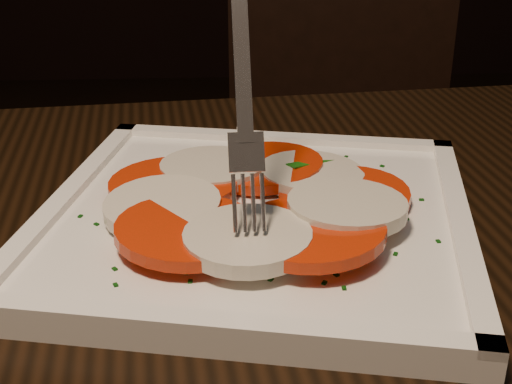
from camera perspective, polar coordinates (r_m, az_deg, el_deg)
name	(u,v)px	position (r m, az deg, el deg)	size (l,w,h in m)	color
chair	(338,134)	(1.33, 6.60, 4.65)	(0.47, 0.47, 0.93)	black
plate	(256,220)	(0.51, 0.00, -2.29)	(0.30, 0.30, 0.01)	white
caprese_salad	(256,199)	(0.50, 0.01, -0.53)	(0.25, 0.24, 0.03)	red
fork	(241,65)	(0.46, -1.24, 10.16)	(0.04, 0.10, 0.18)	white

